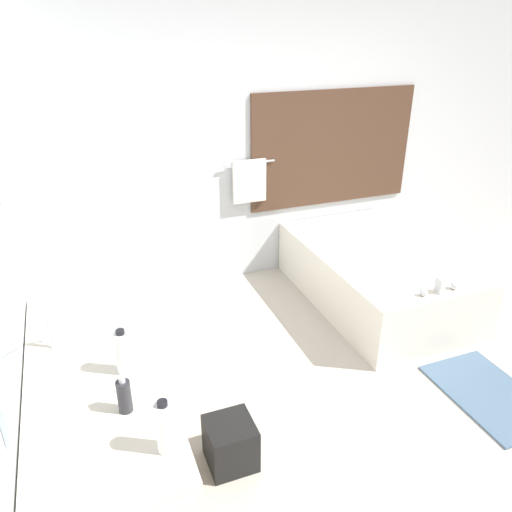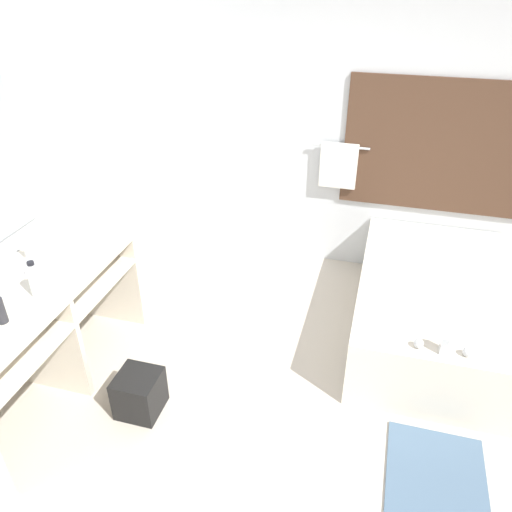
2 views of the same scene
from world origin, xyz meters
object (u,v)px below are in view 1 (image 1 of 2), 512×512
object	(u,v)px
bathtub	(375,273)
soap_dispenser	(124,396)
water_bottle_2	(123,352)
waste_bin	(230,443)
water_bottle_1	(165,427)

from	to	relation	value
bathtub	soap_dispenser	world-z (taller)	soap_dispenser
water_bottle_2	waste_bin	distance (m)	0.97
soap_dispenser	water_bottle_2	bearing A→B (deg)	82.81
waste_bin	water_bottle_1	bearing A→B (deg)	-126.55
water_bottle_2	bathtub	bearing A→B (deg)	30.05
water_bottle_2	soap_dispenser	distance (m)	0.27
water_bottle_1	soap_dispenser	world-z (taller)	water_bottle_1
bathtub	soap_dispenser	bearing A→B (deg)	-145.69
water_bottle_1	waste_bin	distance (m)	1.10
bathtub	waste_bin	xyz separation A→B (m)	(-1.80, -1.29, -0.13)
soap_dispenser	waste_bin	distance (m)	1.01
water_bottle_1	water_bottle_2	distance (m)	0.54
bathtub	water_bottle_1	world-z (taller)	water_bottle_1
water_bottle_2	waste_bin	size ratio (longest dim) A/B	0.80
water_bottle_1	soap_dispenser	bearing A→B (deg)	113.39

